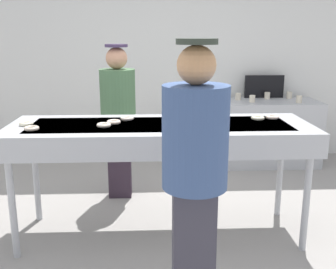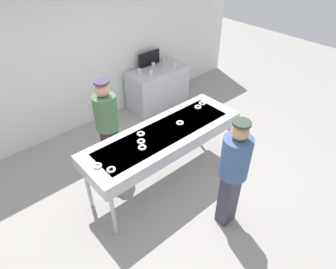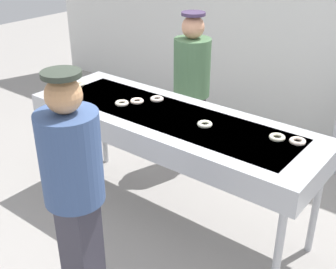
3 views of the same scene
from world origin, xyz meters
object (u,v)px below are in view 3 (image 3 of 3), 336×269
at_px(sugar_donut_5, 78,84).
at_px(worker_baker, 192,82).
at_px(sugar_donut_3, 137,101).
at_px(sugar_donut_6, 122,103).
at_px(sugar_donut_7, 298,141).
at_px(sugar_donut_0, 157,99).
at_px(sugar_donut_1, 71,92).
at_px(sugar_donut_4, 277,137).
at_px(sugar_donut_2, 205,124).
at_px(customer_waiting, 74,186).
at_px(fryer_conveyor, 171,126).

xyz_separation_m(sugar_donut_5, worker_baker, (0.68, 0.88, -0.08)).
distance_m(sugar_donut_3, sugar_donut_5, 0.71).
xyz_separation_m(sugar_donut_6, sugar_donut_7, (1.45, 0.25, 0.00)).
xyz_separation_m(sugar_donut_0, sugar_donut_1, (-0.72, -0.34, 0.00)).
xyz_separation_m(sugar_donut_4, sugar_donut_6, (-1.31, -0.22, 0.00)).
relative_size(sugar_donut_6, sugar_donut_7, 1.00).
height_order(sugar_donut_2, worker_baker, worker_baker).
bearing_deg(sugar_donut_6, sugar_donut_1, -170.88).
height_order(sugar_donut_4, sugar_donut_7, same).
bearing_deg(sugar_donut_7, sugar_donut_4, -166.17).
xyz_separation_m(sugar_donut_0, sugar_donut_4, (1.14, -0.04, 0.00)).
bearing_deg(sugar_donut_3, sugar_donut_1, -161.88).
relative_size(sugar_donut_2, customer_waiting, 0.07).
xyz_separation_m(fryer_conveyor, sugar_donut_6, (-0.46, -0.09, 0.11)).
bearing_deg(sugar_donut_0, sugar_donut_3, -125.89).
distance_m(sugar_donut_1, worker_baker, 1.21).
bearing_deg(sugar_donut_2, sugar_donut_6, -173.65).
bearing_deg(customer_waiting, fryer_conveyor, 114.98).
bearing_deg(sugar_donut_0, fryer_conveyor, -31.13).
height_order(fryer_conveyor, sugar_donut_1, sugar_donut_1).
bearing_deg(sugar_donut_2, sugar_donut_1, -172.50).
bearing_deg(worker_baker, customer_waiting, 98.92).
xyz_separation_m(sugar_donut_2, sugar_donut_5, (-1.42, -0.00, 0.00)).
height_order(sugar_donut_0, sugar_donut_6, same).
height_order(sugar_donut_1, sugar_donut_6, same).
bearing_deg(sugar_donut_1, sugar_donut_7, 9.75).
relative_size(sugar_donut_3, sugar_donut_5, 1.00).
relative_size(sugar_donut_1, sugar_donut_7, 1.00).
xyz_separation_m(fryer_conveyor, sugar_donut_7, (0.99, 0.17, 0.11)).
bearing_deg(sugar_donut_6, sugar_donut_0, 56.02).
relative_size(sugar_donut_6, worker_baker, 0.07).
relative_size(fryer_conveyor, sugar_donut_3, 21.61).
xyz_separation_m(sugar_donut_0, sugar_donut_7, (1.27, -0.00, 0.00)).
height_order(sugar_donut_7, worker_baker, worker_baker).
relative_size(sugar_donut_5, sugar_donut_6, 1.00).
bearing_deg(sugar_donut_0, sugar_donut_2, -15.55).
height_order(sugar_donut_1, sugar_donut_3, same).
height_order(sugar_donut_2, sugar_donut_3, same).
bearing_deg(customer_waiting, sugar_donut_5, 154.61).
distance_m(sugar_donut_5, customer_waiting, 1.70).
xyz_separation_m(sugar_donut_7, worker_baker, (-1.41, 0.71, -0.08)).
distance_m(sugar_donut_2, worker_baker, 1.15).
bearing_deg(sugar_donut_6, sugar_donut_5, 172.67).
distance_m(sugar_donut_4, sugar_donut_5, 1.95).
bearing_deg(sugar_donut_2, sugar_donut_0, 164.45).
relative_size(fryer_conveyor, sugar_donut_1, 21.61).
xyz_separation_m(sugar_donut_3, customer_waiting, (0.55, -1.18, -0.03)).
xyz_separation_m(fryer_conveyor, sugar_donut_2, (0.33, 0.00, 0.11)).
distance_m(sugar_donut_2, sugar_donut_6, 0.79).
height_order(sugar_donut_6, customer_waiting, customer_waiting).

